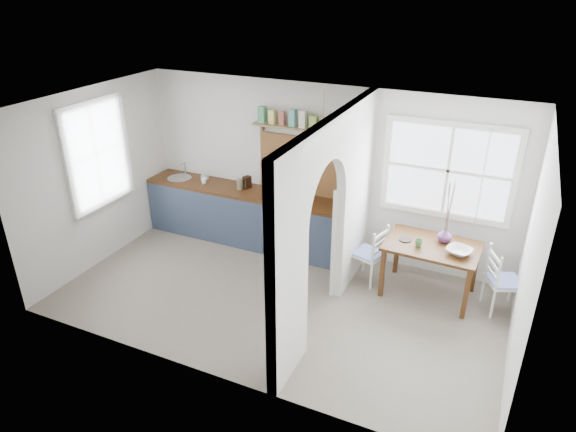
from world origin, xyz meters
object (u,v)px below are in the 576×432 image
at_px(chair_right, 505,281).
at_px(vase, 445,235).
at_px(chair_left, 368,253).
at_px(kettle, 344,200).
at_px(dining_table, 429,270).

bearing_deg(chair_right, vase, 56.07).
relative_size(chair_left, kettle, 3.80).
bearing_deg(chair_left, chair_right, 106.89).
bearing_deg(kettle, chair_right, -10.34).
distance_m(chair_left, kettle, 0.84).
bearing_deg(vase, dining_table, -127.88).
relative_size(dining_table, chair_right, 1.36).
bearing_deg(dining_table, vase, 54.82).
distance_m(dining_table, chair_right, 0.95).
height_order(dining_table, chair_right, chair_right).
xyz_separation_m(dining_table, chair_right, (0.95, 0.01, 0.07)).
relative_size(chair_left, chair_right, 0.97).
height_order(chair_left, chair_right, chair_right).
xyz_separation_m(chair_left, vase, (0.97, 0.16, 0.42)).
distance_m(dining_table, kettle, 1.54).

